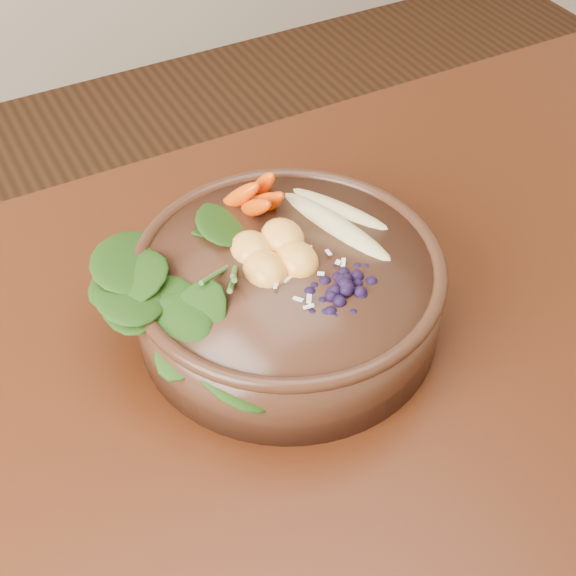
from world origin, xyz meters
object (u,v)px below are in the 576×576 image
carrot_cluster (257,171)px  banana_halves (338,206)px  stoneware_bowl (288,295)px  mandarin_cluster (274,242)px  blueberry_pile (345,275)px  dining_table (358,413)px  kale_heap (204,246)px

carrot_cluster → banana_halves: bearing=-66.9°
stoneware_bowl → mandarin_cluster: bearing=107.6°
banana_halves → blueberry_pile: (-0.05, -0.10, 0.01)m
blueberry_pile → mandarin_cluster: bearing=114.7°
stoneware_bowl → dining_table: bearing=-62.5°
banana_halves → blueberry_pile: 0.12m
carrot_cluster → mandarin_cluster: carrot_cluster is taller
kale_heap → banana_halves: (0.16, 0.00, -0.01)m
carrot_cluster → banana_halves: carrot_cluster is taller
dining_table → kale_heap: bearing=133.0°
carrot_cluster → blueberry_pile: bearing=-109.5°
kale_heap → blueberry_pile: bearing=-44.3°
banana_halves → carrot_cluster: bearing=113.1°
stoneware_bowl → carrot_cluster: carrot_cluster is taller
dining_table → mandarin_cluster: mandarin_cluster is taller
banana_halves → kale_heap: bearing=156.5°
carrot_cluster → banana_halves: 0.10m
mandarin_cluster → blueberry_pile: size_ratio=0.69×
dining_table → blueberry_pile: size_ratio=10.58×
carrot_cluster → blueberry_pile: carrot_cluster is taller
mandarin_cluster → banana_halves: bearing=14.2°
stoneware_bowl → banana_halves: bearing=26.7°
mandarin_cluster → dining_table: bearing=-64.2°
blueberry_pile → dining_table: bearing=-60.7°
dining_table → carrot_cluster: carrot_cluster is taller
dining_table → blueberry_pile: (-0.01, 0.02, 0.20)m
carrot_cluster → mandarin_cluster: size_ratio=0.87×
stoneware_bowl → kale_heap: (-0.07, 0.04, 0.07)m
stoneware_bowl → carrot_cluster: size_ratio=3.62×
banana_halves → mandarin_cluster: bearing=170.3°
stoneware_bowl → banana_halves: (0.08, 0.04, 0.06)m
dining_table → banana_halves: 0.24m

